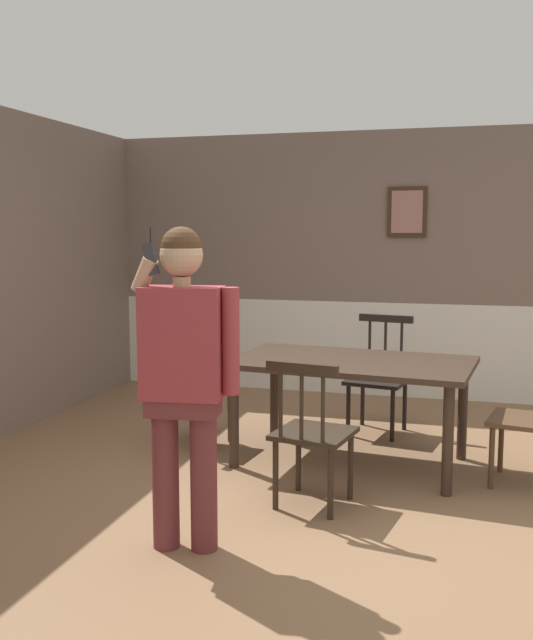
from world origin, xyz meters
name	(u,v)px	position (x,y,z in m)	size (l,w,h in m)	color
ground_plane	(336,507)	(0.00, 0.00, 0.00)	(6.86, 6.86, 0.00)	#846042
room_back_partition	(392,270)	(0.00, 3.12, 1.27)	(5.84, 0.17, 2.64)	#756056
dining_table	(351,372)	(-0.05, 0.86, 0.67)	(1.77, 1.16, 0.76)	#38281E
chair_near_window	(198,388)	(-1.26, 0.99, 0.45)	(0.45, 0.45, 0.94)	#513823
chair_at_table_head	(379,377)	(0.05, 1.73, 0.46)	(0.54, 0.54, 0.96)	black
chair_opposite_corner	(312,433)	(-0.15, -0.02, 0.46)	(0.51, 0.51, 0.91)	#2D2319
person_figure	(184,367)	(-0.66, -0.76, 0.97)	(0.56, 0.27, 1.68)	brown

